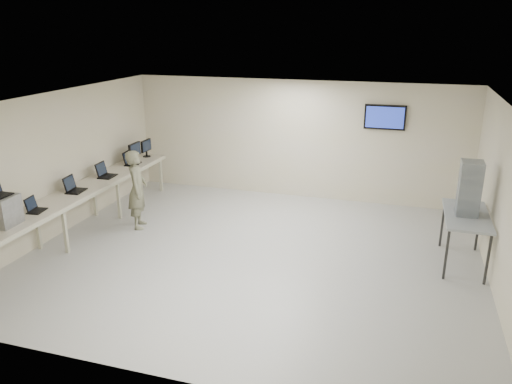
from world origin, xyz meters
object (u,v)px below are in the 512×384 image
(equipment_box, at_px, (2,211))
(side_table, at_px, (466,218))
(workbench, at_px, (79,194))
(soldier, at_px, (137,189))

(equipment_box, relative_size, side_table, 0.31)
(workbench, bearing_deg, side_table, 5.83)
(soldier, bearing_deg, side_table, -108.35)
(workbench, distance_m, side_table, 7.22)
(equipment_box, distance_m, side_table, 7.71)
(soldier, bearing_deg, workbench, 103.32)
(equipment_box, xyz_separation_m, side_table, (7.25, 2.62, -0.28))
(equipment_box, xyz_separation_m, soldier, (1.00, 2.49, -0.33))
(equipment_box, relative_size, soldier, 0.30)
(soldier, relative_size, side_table, 1.05)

